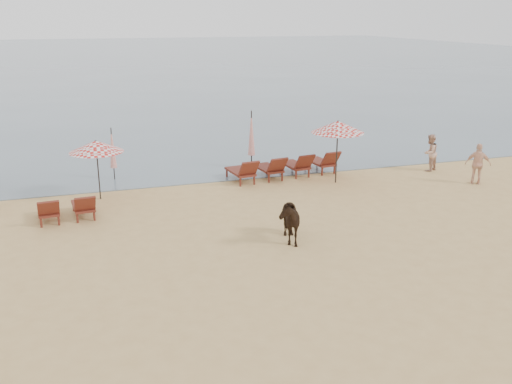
# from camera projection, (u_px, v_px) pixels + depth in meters

# --- Properties ---
(ground) EXTENTS (120.00, 120.00, 0.00)m
(ground) POSITION_uv_depth(u_px,v_px,m) (324.00, 304.00, 12.53)
(ground) COLOR tan
(ground) RESTS_ON ground
(sea) EXTENTS (160.00, 140.00, 0.06)m
(sea) POSITION_uv_depth(u_px,v_px,m) (106.00, 57.00, 85.36)
(sea) COLOR #51606B
(sea) RESTS_ON ground
(lounger_cluster_left) EXTENTS (1.79, 1.73, 0.59)m
(lounger_cluster_left) POSITION_uv_depth(u_px,v_px,m) (66.00, 208.00, 17.53)
(lounger_cluster_left) COLOR maroon
(lounger_cluster_left) RESTS_ON ground
(lounger_cluster_right) EXTENTS (4.42, 2.33, 0.67)m
(lounger_cluster_right) POSITION_uv_depth(u_px,v_px,m) (284.00, 166.00, 22.16)
(lounger_cluster_right) COLOR maroon
(lounger_cluster_right) RESTS_ON ground
(umbrella_open_left_a) EXTENTS (1.81, 1.81, 2.06)m
(umbrella_open_left_a) POSITION_uv_depth(u_px,v_px,m) (96.00, 146.00, 19.14)
(umbrella_open_left_a) COLOR black
(umbrella_open_left_a) RESTS_ON ground
(umbrella_open_right) EXTENTS (1.94, 1.94, 2.37)m
(umbrella_open_right) POSITION_uv_depth(u_px,v_px,m) (338.00, 127.00, 20.97)
(umbrella_open_right) COLOR black
(umbrella_open_right) RESTS_ON ground
(umbrella_closed_left) EXTENTS (0.25, 0.25, 2.04)m
(umbrella_closed_left) POSITION_uv_depth(u_px,v_px,m) (112.00, 148.00, 21.56)
(umbrella_closed_left) COLOR black
(umbrella_closed_left) RESTS_ON ground
(umbrella_closed_right) EXTENTS (0.29, 0.29, 2.41)m
(umbrella_closed_right) POSITION_uv_depth(u_px,v_px,m) (251.00, 133.00, 23.07)
(umbrella_closed_right) COLOR black
(umbrella_closed_right) RESTS_ON ground
(cow) EXTENTS (0.94, 1.65, 1.32)m
(cow) POSITION_uv_depth(u_px,v_px,m) (286.00, 218.00, 15.88)
(cow) COLOR black
(cow) RESTS_ON ground
(beachgoer_right_a) EXTENTS (0.91, 0.84, 1.50)m
(beachgoer_right_a) POSITION_uv_depth(u_px,v_px,m) (430.00, 153.00, 23.02)
(beachgoer_right_a) COLOR tan
(beachgoer_right_a) RESTS_ON ground
(beachgoer_right_b) EXTENTS (0.95, 0.83, 1.54)m
(beachgoer_right_b) POSITION_uv_depth(u_px,v_px,m) (478.00, 164.00, 21.21)
(beachgoer_right_b) COLOR #E2AC8D
(beachgoer_right_b) RESTS_ON ground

